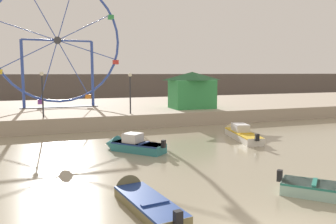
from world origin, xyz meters
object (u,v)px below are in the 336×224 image
(motorboat_white_red_stripe, at_px, (239,133))
(motorboat_olive_wood, at_px, (139,197))
(ferris_wheel_blue_frame, at_px, (58,43))
(motorboat_teal_painted, at_px, (130,145))
(promenade_lamp_near, at_px, (42,87))
(promenade_lamp_far, at_px, (130,87))
(carnival_booth_green_kiosk, at_px, (192,89))

(motorboat_white_red_stripe, relative_size, motorboat_olive_wood, 1.24)
(motorboat_white_red_stripe, xyz_separation_m, ferris_wheel_blue_frame, (-11.62, 14.74, 7.25))
(motorboat_teal_painted, xyz_separation_m, promenade_lamp_near, (-4.79, 8.53, 3.17))
(motorboat_olive_wood, distance_m, promenade_lamp_far, 17.37)
(motorboat_white_red_stripe, distance_m, motorboat_olive_wood, 13.93)
(motorboat_teal_painted, bearing_deg, promenade_lamp_near, -11.62)
(promenade_lamp_near, bearing_deg, motorboat_teal_painted, -60.67)
(motorboat_teal_painted, distance_m, promenade_lamp_far, 9.36)
(motorboat_white_red_stripe, relative_size, motorboat_teal_painted, 1.61)
(motorboat_teal_painted, bearing_deg, promenade_lamp_far, -55.15)
(promenade_lamp_far, bearing_deg, carnival_booth_green_kiosk, 18.57)
(motorboat_white_red_stripe, xyz_separation_m, motorboat_olive_wood, (-10.10, -9.59, -0.11))
(ferris_wheel_blue_frame, distance_m, carnival_booth_green_kiosk, 14.04)
(carnival_booth_green_kiosk, bearing_deg, promenade_lamp_near, -168.81)
(motorboat_white_red_stripe, xyz_separation_m, promenade_lamp_far, (-6.25, 7.04, 3.13))
(promenade_lamp_far, bearing_deg, ferris_wheel_blue_frame, 124.86)
(carnival_booth_green_kiosk, bearing_deg, promenade_lamp_far, -159.77)
(promenade_lamp_far, bearing_deg, motorboat_white_red_stripe, -48.40)
(motorboat_white_red_stripe, height_order, motorboat_teal_painted, motorboat_teal_painted)
(carnival_booth_green_kiosk, distance_m, promenade_lamp_far, 7.13)
(motorboat_white_red_stripe, xyz_separation_m, promenade_lamp_near, (-13.21, 7.01, 3.20))
(motorboat_olive_wood, height_order, promenade_lamp_near, promenade_lamp_near)
(motorboat_olive_wood, relative_size, promenade_lamp_far, 1.44)
(motorboat_white_red_stripe, bearing_deg, promenade_lamp_near, 74.27)
(ferris_wheel_blue_frame, bearing_deg, motorboat_white_red_stripe, -51.77)
(ferris_wheel_blue_frame, distance_m, promenade_lamp_far, 10.25)
(motorboat_white_red_stripe, relative_size, promenade_lamp_near, 1.73)
(motorboat_olive_wood, distance_m, promenade_lamp_near, 17.21)
(ferris_wheel_blue_frame, bearing_deg, motorboat_olive_wood, -86.44)
(promenade_lamp_near, bearing_deg, motorboat_olive_wood, -79.40)
(promenade_lamp_near, bearing_deg, ferris_wheel_blue_frame, 78.38)
(ferris_wheel_blue_frame, distance_m, promenade_lamp_near, 8.88)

